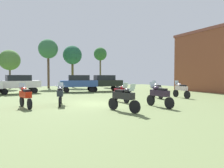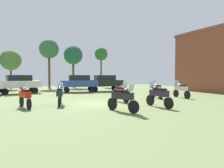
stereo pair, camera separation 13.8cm
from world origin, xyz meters
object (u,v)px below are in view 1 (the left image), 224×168
(motorcycle_7, at_px, (121,92))
(tree_1, at_px, (10,60))
(motorcycle_5, at_px, (159,95))
(motorcycle_1, at_px, (60,94))
(car_5, at_px, (104,82))
(tree_4, at_px, (48,49))
(car_2, at_px, (79,82))
(car_3, at_px, (19,83))
(motorcycle_6, at_px, (25,96))
(motorcycle_8, at_px, (181,89))
(motorcycle_3, at_px, (157,90))
(motorcycle_4, at_px, (124,98))
(tree_5, at_px, (72,55))
(tree_2, at_px, (100,55))

(motorcycle_7, height_order, tree_1, tree_1)
(motorcycle_5, bearing_deg, motorcycle_1, 143.18)
(car_5, bearing_deg, tree_4, 33.33)
(car_5, bearing_deg, car_2, 91.98)
(motorcycle_5, bearing_deg, tree_1, 106.29)
(motorcycle_7, distance_m, car_2, 10.31)
(car_3, xyz_separation_m, car_5, (9.70, -0.88, 0.00))
(motorcycle_5, relative_size, tree_1, 0.40)
(motorcycle_7, distance_m, car_3, 12.83)
(motorcycle_6, relative_size, tree_1, 0.37)
(motorcycle_5, xyz_separation_m, tree_4, (-3.09, 23.04, 5.31))
(motorcycle_8, bearing_deg, motorcycle_6, -173.58)
(motorcycle_6, bearing_deg, car_5, 33.03)
(motorcycle_3, distance_m, motorcycle_4, 7.14)
(motorcycle_8, height_order, tree_4, tree_4)
(tree_1, height_order, tree_4, tree_4)
(motorcycle_3, distance_m, motorcycle_8, 2.22)
(motorcycle_4, relative_size, car_5, 0.49)
(motorcycle_1, xyz_separation_m, motorcycle_8, (10.34, -0.12, 0.01))
(tree_5, bearing_deg, motorcycle_5, -92.19)
(tree_4, bearing_deg, motorcycle_3, -72.52)
(car_5, height_order, tree_1, tree_1)
(motorcycle_6, relative_size, car_3, 0.47)
(motorcycle_1, xyz_separation_m, car_2, (4.20, 9.99, 0.45))
(car_2, xyz_separation_m, tree_4, (-2.02, 9.60, 4.88))
(tree_4, bearing_deg, motorcycle_8, -67.52)
(motorcycle_4, xyz_separation_m, car_3, (-4.80, 14.59, 0.43))
(motorcycle_1, bearing_deg, car_2, 81.09)
(tree_1, xyz_separation_m, tree_2, (14.59, 0.52, 1.55))
(motorcycle_8, xyz_separation_m, car_2, (-6.14, 10.11, 0.44))
(car_2, distance_m, tree_5, 11.20)
(motorcycle_6, xyz_separation_m, tree_5, (8.27, 20.38, 4.63))
(motorcycle_3, bearing_deg, car_2, 128.32)
(motorcycle_3, relative_size, tree_1, 0.37)
(motorcycle_7, relative_size, tree_5, 0.32)
(motorcycle_3, bearing_deg, motorcycle_1, -161.15)
(motorcycle_6, bearing_deg, tree_4, 64.49)
(motorcycle_4, bearing_deg, tree_4, -106.94)
(motorcycle_6, xyz_separation_m, car_3, (-0.15, 10.89, 0.45))
(motorcycle_3, height_order, tree_5, tree_5)
(motorcycle_1, height_order, motorcycle_6, motorcycle_1)
(motorcycle_3, xyz_separation_m, car_5, (-0.75, 9.34, 0.44))
(car_2, relative_size, tree_2, 0.65)
(motorcycle_5, relative_size, motorcycle_6, 1.08)
(motorcycle_6, height_order, motorcycle_7, motorcycle_6)
(tree_4, bearing_deg, motorcycle_1, -96.34)
(motorcycle_1, distance_m, motorcycle_5, 6.29)
(motorcycle_3, distance_m, tree_5, 20.35)
(motorcycle_3, relative_size, tree_5, 0.30)
(motorcycle_4, bearing_deg, car_5, -127.51)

